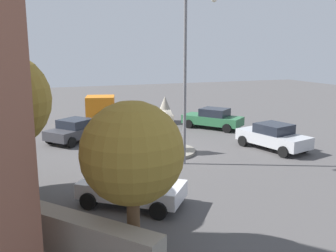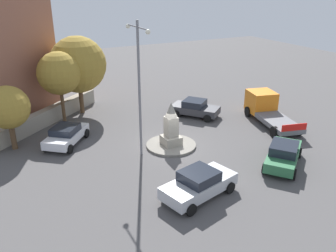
{
  "view_description": "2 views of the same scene",
  "coord_description": "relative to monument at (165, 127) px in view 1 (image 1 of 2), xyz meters",
  "views": [
    {
      "loc": [
        -7.14,
        -19.36,
        5.81
      ],
      "look_at": [
        -0.08,
        -0.71,
        1.69
      ],
      "focal_mm": 40.23,
      "sensor_mm": 36.0,
      "label": 1
    },
    {
      "loc": [
        19.63,
        -10.29,
        10.67
      ],
      "look_at": [
        -0.37,
        -0.05,
        1.4
      ],
      "focal_mm": 37.48,
      "sensor_mm": 36.0,
      "label": 2
    }
  ],
  "objects": [
    {
      "name": "ground_plane",
      "position": [
        0.0,
        0.0,
        -1.5
      ],
      "size": [
        80.0,
        80.0,
        0.0
      ],
      "primitive_type": "plane",
      "color": "#4F4C4C"
    },
    {
      "name": "traffic_island",
      "position": [
        0.0,
        0.0,
        -1.42
      ],
      "size": [
        3.48,
        3.48,
        0.16
      ],
      "primitive_type": "cylinder",
      "color": "gray",
      "rests_on": "ground"
    },
    {
      "name": "monument",
      "position": [
        0.0,
        0.0,
        0.0
      ],
      "size": [
        1.21,
        1.21,
        3.07
      ],
      "color": "#9E9687",
      "rests_on": "traffic_island"
    },
    {
      "name": "streetlamp",
      "position": [
        0.19,
        -2.33,
        3.68
      ],
      "size": [
        3.28,
        0.28,
        8.65
      ],
      "color": "slate",
      "rests_on": "ground"
    },
    {
      "name": "car_silver_approaching",
      "position": [
        6.16,
        -1.55,
        -0.73
      ],
      "size": [
        2.87,
        4.6,
        1.53
      ],
      "color": "#B7BABF",
      "rests_on": "ground"
    },
    {
      "name": "car_dark_grey_parked_left",
      "position": [
        -4.34,
        4.56,
        -0.77
      ],
      "size": [
        4.25,
        3.92,
        1.43
      ],
      "color": "#38383D",
      "rests_on": "ground"
    },
    {
      "name": "car_white_near_island",
      "position": [
        -3.67,
        -6.4,
        -0.78
      ],
      "size": [
        4.12,
        3.77,
        1.37
      ],
      "color": "silver",
      "rests_on": "ground"
    },
    {
      "name": "car_green_passing",
      "position": [
        5.6,
        4.95,
        -0.74
      ],
      "size": [
        4.01,
        4.46,
        1.5
      ],
      "color": "#2D6B42",
      "rests_on": "ground"
    },
    {
      "name": "truck_orange_waiting",
      "position": [
        -0.85,
        9.28,
        -0.45
      ],
      "size": [
        6.58,
        3.56,
        2.19
      ],
      "color": "orange",
      "rests_on": "ground"
    },
    {
      "name": "tree_near_wall",
      "position": [
        -7.99,
        -5.67,
        2.58
      ],
      "size": [
        3.38,
        3.38,
        5.78
      ],
      "color": "brown",
      "rests_on": "ground"
    },
    {
      "name": "tree_far_corner",
      "position": [
        -4.56,
        -9.77,
        1.49
      ],
      "size": [
        2.88,
        2.88,
        4.45
      ],
      "color": "brown",
      "rests_on": "ground"
    }
  ]
}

